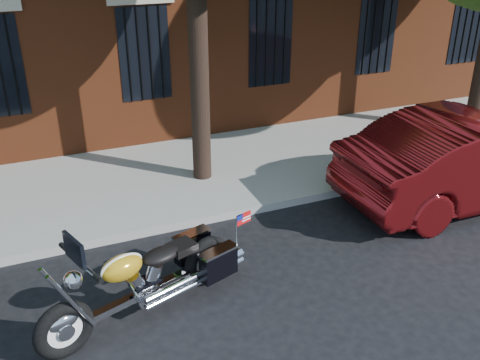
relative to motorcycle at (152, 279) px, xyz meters
name	(u,v)px	position (x,y,z in m)	size (l,w,h in m)	color
ground	(234,264)	(1.41, 0.61, -0.52)	(120.00, 120.00, 0.00)	black
curb	(204,219)	(1.41, 1.99, -0.45)	(40.00, 0.16, 0.15)	gray
sidewalk	(174,176)	(1.41, 3.87, -0.45)	(40.00, 3.60, 0.15)	gray
motorcycle	(152,279)	(0.00, 0.00, 0.00)	(3.04, 1.47, 1.54)	black
car_maroon	(475,158)	(6.31, 0.88, 0.33)	(1.81, 5.18, 1.71)	#5F0D0F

